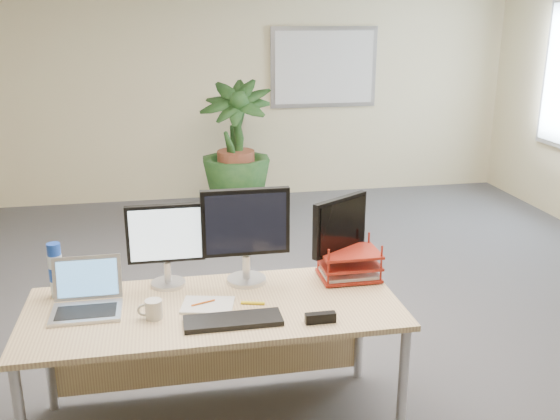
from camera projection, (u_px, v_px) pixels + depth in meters
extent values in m
plane|color=#414246|center=(294.00, 366.00, 4.00)|extent=(8.00, 8.00, 0.00)
cube|color=beige|center=(224.00, 86.00, 7.34)|extent=(7.00, 0.04, 2.70)
cube|color=#A2A2A6|center=(324.00, 67.00, 7.47)|extent=(1.30, 0.03, 0.95)
cube|color=silver|center=(324.00, 67.00, 7.45)|extent=(1.20, 0.01, 0.85)
cube|color=tan|center=(214.00, 309.00, 3.19)|extent=(1.91, 0.80, 0.03)
cube|color=tan|center=(210.00, 337.00, 3.64)|extent=(1.81, 0.02, 0.58)
cylinder|color=silver|center=(402.00, 390.00, 3.13)|extent=(0.05, 0.05, 0.70)
cylinder|color=silver|center=(48.00, 354.00, 3.46)|extent=(0.05, 0.05, 0.70)
cylinder|color=silver|center=(359.00, 325.00, 3.79)|extent=(0.05, 0.05, 0.70)
imported|color=#133515|center=(236.00, 153.00, 6.64)|extent=(1.07, 1.07, 1.50)
cylinder|color=silver|center=(168.00, 283.00, 3.43)|extent=(0.19, 0.19, 0.02)
cylinder|color=silver|center=(168.00, 272.00, 3.41)|extent=(0.04, 0.04, 0.11)
cube|color=black|center=(165.00, 233.00, 3.34)|extent=(0.41, 0.04, 0.32)
cube|color=white|center=(165.00, 235.00, 3.32)|extent=(0.38, 0.01, 0.28)
cylinder|color=silver|center=(247.00, 280.00, 3.47)|extent=(0.22, 0.22, 0.02)
cylinder|color=silver|center=(246.00, 267.00, 3.45)|extent=(0.04, 0.04, 0.13)
cube|color=black|center=(246.00, 222.00, 3.37)|extent=(0.48, 0.04, 0.37)
cube|color=black|center=(246.00, 224.00, 3.34)|extent=(0.44, 0.01, 0.33)
cylinder|color=silver|center=(338.00, 272.00, 3.57)|extent=(0.19, 0.19, 0.02)
cylinder|color=silver|center=(339.00, 262.00, 3.56)|extent=(0.04, 0.04, 0.11)
cube|color=black|center=(340.00, 225.00, 3.49)|extent=(0.36, 0.25, 0.32)
cube|color=black|center=(343.00, 226.00, 3.47)|extent=(0.31, 0.21, 0.28)
cube|color=#B9B9BD|center=(87.00, 312.00, 3.09)|extent=(0.34, 0.24, 0.02)
cube|color=black|center=(86.00, 311.00, 3.08)|extent=(0.29, 0.16, 0.00)
cube|color=#B9B9BD|center=(87.00, 278.00, 3.20)|extent=(0.34, 0.06, 0.22)
cube|color=#5FAAF4|center=(87.00, 278.00, 3.19)|extent=(0.30, 0.04, 0.18)
cube|color=black|center=(233.00, 321.00, 3.00)|extent=(0.47, 0.16, 0.03)
cylinder|color=beige|center=(154.00, 309.00, 3.04)|extent=(0.08, 0.08, 0.09)
torus|color=beige|center=(144.00, 310.00, 3.03)|extent=(0.07, 0.01, 0.07)
cube|color=silver|center=(208.00, 305.00, 3.18)|extent=(0.30, 0.25, 0.01)
cylinder|color=orange|center=(203.00, 303.00, 3.18)|extent=(0.12, 0.05, 0.01)
cylinder|color=yellow|center=(253.00, 303.00, 3.20)|extent=(0.12, 0.05, 0.02)
cylinder|color=silver|center=(57.00, 276.00, 3.26)|extent=(0.07, 0.07, 0.23)
cylinder|color=blue|center=(54.00, 249.00, 3.22)|extent=(0.07, 0.07, 0.06)
cylinder|color=blue|center=(56.00, 274.00, 3.26)|extent=(0.08, 0.08, 0.07)
cube|color=maroon|center=(349.00, 275.00, 3.52)|extent=(0.33, 0.25, 0.01)
cube|color=maroon|center=(349.00, 264.00, 3.50)|extent=(0.33, 0.25, 0.01)
cube|color=maroon|center=(349.00, 252.00, 3.47)|extent=(0.33, 0.25, 0.01)
cube|color=silver|center=(349.00, 273.00, 3.51)|extent=(0.30, 0.22, 0.02)
cube|color=black|center=(320.00, 318.00, 3.00)|extent=(0.15, 0.04, 0.05)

